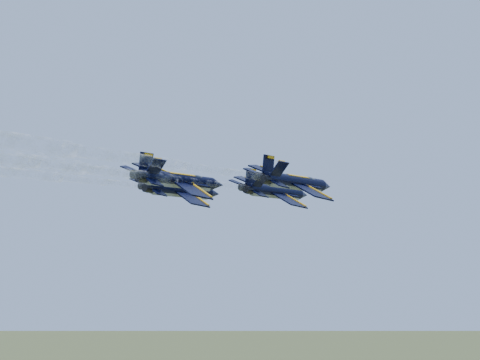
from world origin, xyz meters
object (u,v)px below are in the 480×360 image
Objects in this scene: jet_slot at (180,180)px; jet_left at (181,190)px; jet_right at (296,182)px; jet_lead at (275,192)px.

jet_left is at bearing 131.42° from jet_slot.
jet_right and jet_slot have the same top height.
jet_slot is (9.16, -10.13, 0.00)m from jet_left.
jet_left is 1.00× the size of jet_right.
jet_lead is 14.01m from jet_left.
jet_left is at bearing -178.08° from jet_right.
jet_lead and jet_slot have the same top height.
jet_lead is 1.00× the size of jet_left.
jet_right is 15.12m from jet_slot.
jet_right is at bearing 1.92° from jet_left.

